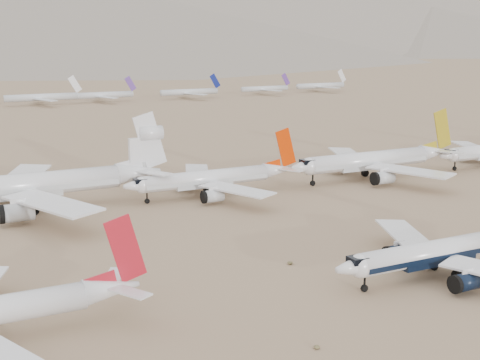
{
  "coord_description": "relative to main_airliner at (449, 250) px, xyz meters",
  "views": [
    {
      "loc": [
        -89.0,
        -81.25,
        39.7
      ],
      "look_at": [
        -21.12,
        52.07,
        7.0
      ],
      "focal_mm": 50.0,
      "sensor_mm": 36.0,
      "label": 1
    }
  ],
  "objects": [
    {
      "name": "row2_white_trijet",
      "position": [
        -53.76,
        74.57,
        1.94
      ],
      "size": [
        60.44,
        59.07,
        21.42
      ],
      "color": "white",
      "rests_on": "ground"
    },
    {
      "name": "ground",
      "position": [
        9.17,
        1.86,
        -4.26
      ],
      "size": [
        7000.0,
        7000.0,
        0.0
      ],
      "primitive_type": "plane",
      "color": "#876A4E",
      "rests_on": "ground"
    },
    {
      "name": "row2_gold_tail",
      "position": [
        37.24,
        67.25,
        0.93
      ],
      "size": [
        52.19,
        51.04,
        18.58
      ],
      "color": "white",
      "rests_on": "ground"
    },
    {
      "name": "foothills",
      "position": [
        535.84,
        1101.86,
        62.89
      ],
      "size": [
        4637.5,
        1395.0,
        155.0
      ],
      "color": "slate",
      "rests_on": "ground"
    },
    {
      "name": "row2_orange_tail",
      "position": [
        -11.72,
        69.01,
        0.2
      ],
      "size": [
        44.65,
        43.68,
        15.93
      ],
      "color": "white",
      "rests_on": "ground"
    },
    {
      "name": "main_airliner",
      "position": [
        0.0,
        0.0,
        0.0
      ],
      "size": [
        43.96,
        42.93,
        15.51
      ],
      "color": "white",
      "rests_on": "ground"
    }
  ]
}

